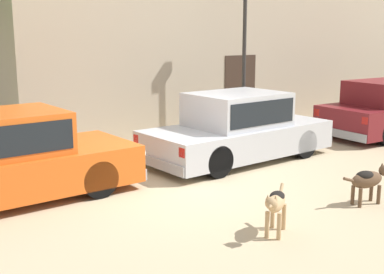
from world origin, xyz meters
TOP-DOWN VIEW (x-y plane):
  - ground_plane at (0.00, 0.00)m, footprint 80.00×80.00m
  - parked_sedan_nearest at (-2.85, 1.23)m, footprint 4.52×2.03m
  - parked_sedan_second at (2.06, 1.23)m, footprint 4.49×2.09m
  - apartment_block at (7.11, 6.79)m, footprint 17.77×5.44m
  - stray_dog_spotted at (-0.16, -2.32)m, footprint 0.82×0.63m
  - stray_dog_tan at (1.95, -2.23)m, footprint 1.00×0.31m
  - street_lamp at (3.72, 3.05)m, footprint 0.22×0.22m

SIDE VIEW (x-z plane):
  - ground_plane at x=0.00m, z-range 0.00..0.00m
  - stray_dog_tan at x=1.95m, z-range 0.10..0.74m
  - stray_dog_spotted at x=-0.16m, z-range 0.12..0.79m
  - parked_sedan_second at x=2.06m, z-range -0.01..1.46m
  - parked_sedan_nearest at x=-2.85m, z-range -0.01..1.47m
  - street_lamp at x=3.72m, z-range 0.55..4.70m
  - apartment_block at x=7.11m, z-range 0.00..7.71m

